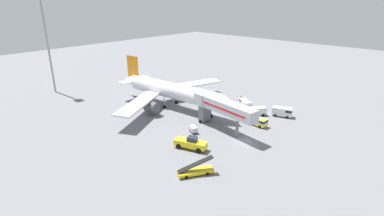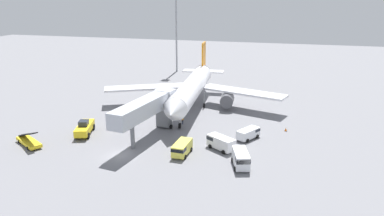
# 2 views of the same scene
# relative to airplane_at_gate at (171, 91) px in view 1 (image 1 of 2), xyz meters

# --- Properties ---
(ground_plane) EXTENTS (300.00, 300.00, 0.00)m
(ground_plane) POSITION_rel_airplane_at_gate_xyz_m (-4.23, -27.33, -4.67)
(ground_plane) COLOR slate
(airplane_at_gate) EXTENTS (40.99, 40.18, 12.67)m
(airplane_at_gate) POSITION_rel_airplane_at_gate_xyz_m (0.00, 0.00, 0.00)
(airplane_at_gate) COLOR silver
(airplane_at_gate) RESTS_ON ground
(jet_bridge) EXTENTS (5.71, 17.79, 7.31)m
(jet_bridge) POSITION_rel_airplane_at_gate_xyz_m (-2.61, -19.23, 0.80)
(jet_bridge) COLOR #B2B7C1
(jet_bridge) RESTS_ON ground
(pushback_tug) EXTENTS (4.23, 7.12, 2.70)m
(pushback_tug) POSITION_rel_airplane_at_gate_xyz_m (-14.43, -20.82, -3.43)
(pushback_tug) COLOR yellow
(pushback_tug) RESTS_ON ground
(belt_loader_truck) EXTENTS (6.46, 4.87, 3.08)m
(belt_loader_truck) POSITION_rel_airplane_at_gate_xyz_m (-20.72, -27.79, -3.91)
(belt_loader_truck) COLOR yellow
(belt_loader_truck) RESTS_ON ground
(service_van_near_right) EXTENTS (5.14, 4.31, 2.17)m
(service_van_near_right) POSITION_rel_airplane_at_gate_xyz_m (10.44, -20.84, -3.43)
(service_van_near_right) COLOR white
(service_van_near_right) RESTS_ON ground
(service_van_near_center) EXTENTS (3.37, 5.24, 2.35)m
(service_van_near_center) POSITION_rel_airplane_at_gate_xyz_m (14.56, -26.27, -3.33)
(service_van_near_center) COLOR white
(service_van_near_center) RESTS_ON ground
(service_van_outer_left) EXTENTS (3.90, 4.92, 1.83)m
(service_van_outer_left) POSITION_rel_airplane_at_gate_xyz_m (14.29, -15.05, -3.61)
(service_van_outer_left) COLOR white
(service_van_outer_left) RESTS_ON ground
(service_van_far_center) EXTENTS (2.42, 4.86, 2.02)m
(service_van_far_center) POSITION_rel_airplane_at_gate_xyz_m (5.04, -24.60, -3.51)
(service_van_far_center) COLOR #E5DB4C
(service_van_far_center) RESTS_ON ground
(baggage_cart_mid_right) EXTENTS (2.20, 2.67, 1.46)m
(baggage_cart_mid_right) POSITION_rel_airplane_at_gate_xyz_m (-8.32, -15.91, -3.86)
(baggage_cart_mid_right) COLOR #38383D
(baggage_cart_mid_right) RESTS_ON ground
(ground_crew_worker_foreground) EXTENTS (0.41, 0.41, 1.73)m
(ground_crew_worker_foreground) POSITION_rel_airplane_at_gate_xyz_m (0.97, -10.81, -3.75)
(ground_crew_worker_foreground) COLOR #1E2333
(ground_crew_worker_foreground) RESTS_ON ground
(safety_cone_alpha) EXTENTS (0.47, 0.47, 0.72)m
(safety_cone_alpha) POSITION_rel_airplane_at_gate_xyz_m (20.48, -9.44, -4.31)
(safety_cone_alpha) COLOR black
(safety_cone_alpha) RESTS_ON ground
(apron_light_mast) EXTENTS (2.40, 2.40, 29.57)m
(apron_light_mast) POSITION_rel_airplane_at_gate_xyz_m (-16.02, 38.15, 15.41)
(apron_light_mast) COLOR #93969B
(apron_light_mast) RESTS_ON ground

